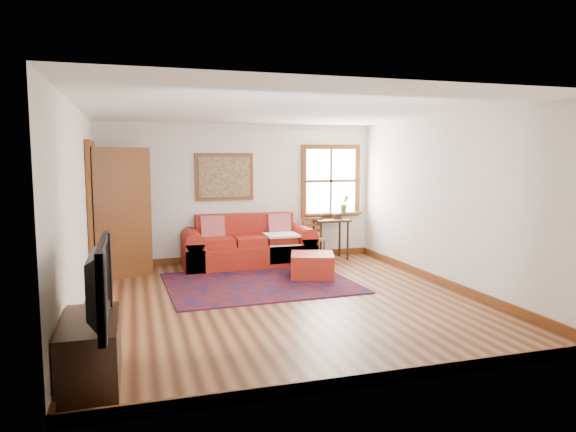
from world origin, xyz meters
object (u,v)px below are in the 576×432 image
object	(u,v)px
red_leather_sofa	(248,249)
side_table	(331,226)
ladder_back_chair	(313,237)
red_ottoman	(312,265)
media_cabinet	(91,352)

from	to	relation	value
red_leather_sofa	side_table	size ratio (longest dim) A/B	3.02
ladder_back_chair	red_ottoman	bearing A→B (deg)	-110.10
red_leather_sofa	media_cabinet	distance (m)	4.90
red_ottoman	side_table	bearing A→B (deg)	76.12
red_ottoman	media_cabinet	distance (m)	4.37
side_table	ladder_back_chair	xyz separation A→B (m)	(-0.39, -0.12, -0.17)
side_table	ladder_back_chair	world-z (taller)	ladder_back_chair
red_ottoman	ladder_back_chair	size ratio (longest dim) A/B	0.78
media_cabinet	ladder_back_chair	bearing A→B (deg)	50.94
red_leather_sofa	ladder_back_chair	bearing A→B (deg)	-0.40
red_leather_sofa	ladder_back_chair	xyz separation A→B (m)	(1.21, -0.01, 0.16)
red_ottoman	side_table	xyz separation A→B (m)	(0.83, 1.32, 0.44)
side_table	media_cabinet	distance (m)	5.91
red_ottoman	side_table	size ratio (longest dim) A/B	0.88
red_leather_sofa	red_ottoman	world-z (taller)	red_leather_sofa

